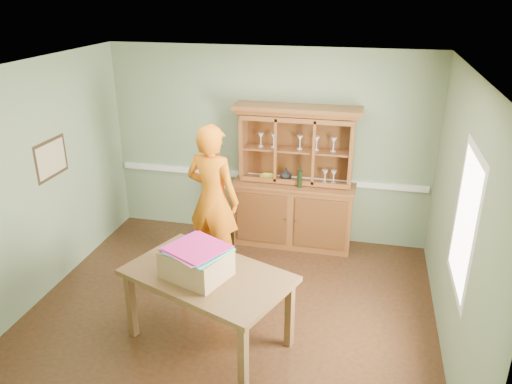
% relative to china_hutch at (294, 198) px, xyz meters
% --- Properties ---
extents(floor, '(4.50, 4.50, 0.00)m').
position_rel_china_hutch_xyz_m(floor, '(-0.42, -1.78, -0.70)').
color(floor, '#4E2A19').
rests_on(floor, ground).
extents(ceiling, '(4.50, 4.50, 0.00)m').
position_rel_china_hutch_xyz_m(ceiling, '(-0.42, -1.78, 2.00)').
color(ceiling, white).
rests_on(ceiling, wall_back).
extents(wall_back, '(4.50, 0.00, 4.50)m').
position_rel_china_hutch_xyz_m(wall_back, '(-0.42, 0.22, 0.65)').
color(wall_back, gray).
rests_on(wall_back, floor).
extents(wall_left, '(0.00, 4.00, 4.00)m').
position_rel_china_hutch_xyz_m(wall_left, '(-2.67, -1.78, 0.65)').
color(wall_left, gray).
rests_on(wall_left, floor).
extents(wall_right, '(0.00, 4.00, 4.00)m').
position_rel_china_hutch_xyz_m(wall_right, '(1.83, -1.78, 0.65)').
color(wall_right, gray).
rests_on(wall_right, floor).
extents(wall_front, '(4.50, 0.00, 4.50)m').
position_rel_china_hutch_xyz_m(wall_front, '(-0.42, -3.78, 0.65)').
color(wall_front, gray).
rests_on(wall_front, floor).
extents(chair_rail, '(4.41, 0.05, 0.08)m').
position_rel_china_hutch_xyz_m(chair_rail, '(-0.42, 0.20, 0.20)').
color(chair_rail, white).
rests_on(chair_rail, wall_back).
extents(framed_map, '(0.03, 0.60, 0.46)m').
position_rel_china_hutch_xyz_m(framed_map, '(-2.65, -1.48, 0.85)').
color(framed_map, '#312213').
rests_on(framed_map, wall_left).
extents(window_panel, '(0.03, 0.96, 1.36)m').
position_rel_china_hutch_xyz_m(window_panel, '(1.81, -2.08, 0.80)').
color(window_panel, white).
rests_on(window_panel, wall_right).
extents(china_hutch, '(1.68, 0.55, 1.97)m').
position_rel_china_hutch_xyz_m(china_hutch, '(0.00, 0.00, 0.00)').
color(china_hutch, brown).
rests_on(china_hutch, floor).
extents(dining_table, '(1.84, 1.48, 0.80)m').
position_rel_china_hutch_xyz_m(dining_table, '(-0.50, -2.31, 0.01)').
color(dining_table, brown).
rests_on(dining_table, floor).
extents(cardboard_box, '(0.72, 0.65, 0.27)m').
position_rel_china_hutch_xyz_m(cardboard_box, '(-0.59, -2.37, 0.24)').
color(cardboard_box, tan).
rests_on(cardboard_box, dining_table).
extents(kite_stack, '(0.67, 0.67, 0.04)m').
position_rel_china_hutch_xyz_m(kite_stack, '(-0.57, -2.36, 0.40)').
color(kite_stack, green).
rests_on(kite_stack, cardboard_box).
extents(person, '(0.79, 0.61, 1.92)m').
position_rel_china_hutch_xyz_m(person, '(-0.89, -0.90, 0.27)').
color(person, orange).
rests_on(person, floor).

